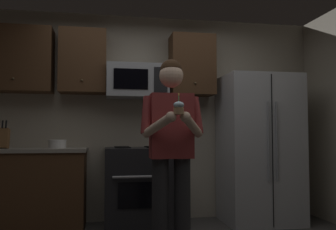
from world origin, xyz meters
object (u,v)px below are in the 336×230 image
object	(u,v)px
knife_block	(1,138)
person	(171,143)
bowl_large_white	(57,144)
cupcake	(179,108)
refrigerator	(259,149)
oven_range	(138,187)
microwave	(137,82)

from	to	relation	value
knife_block	person	world-z (taller)	person
bowl_large_white	person	size ratio (longest dim) A/B	0.12
bowl_large_white	cupcake	xyz separation A→B (m)	(1.12, -1.38, 0.32)
refrigerator	cupcake	distance (m)	1.91
oven_range	bowl_large_white	world-z (taller)	bowl_large_white
oven_range	person	world-z (taller)	person
person	microwave	bearing A→B (deg)	100.10
oven_range	person	xyz separation A→B (m)	(0.21, -1.06, 0.53)
microwave	knife_block	size ratio (longest dim) A/B	2.31
cupcake	bowl_large_white	bearing A→B (deg)	129.08
refrigerator	knife_block	distance (m)	3.01
bowl_large_white	knife_block	bearing A→B (deg)	-177.53
oven_range	cupcake	size ratio (longest dim) A/B	5.36
knife_block	person	bearing A→B (deg)	-30.87
microwave	refrigerator	xyz separation A→B (m)	(1.50, -0.16, -0.82)
knife_block	person	xyz separation A→B (m)	(1.72, -1.03, -0.04)
knife_block	microwave	bearing A→B (deg)	5.63
refrigerator	bowl_large_white	world-z (taller)	refrigerator
microwave	cupcake	bearing A→B (deg)	-82.08
microwave	oven_range	bearing A→B (deg)	-90.02
refrigerator	cupcake	xyz separation A→B (m)	(-1.29, -1.35, 0.39)
microwave	knife_block	world-z (taller)	microwave
knife_block	cupcake	xyz separation A→B (m)	(1.72, -1.36, 0.26)
oven_range	refrigerator	size ratio (longest dim) A/B	0.52
knife_block	cupcake	distance (m)	2.20
knife_block	bowl_large_white	size ratio (longest dim) A/B	1.57
microwave	knife_block	distance (m)	1.66
refrigerator	microwave	bearing A→B (deg)	173.97
microwave	bowl_large_white	bearing A→B (deg)	-172.31
bowl_large_white	person	world-z (taller)	person
refrigerator	person	xyz separation A→B (m)	(-1.29, -1.02, 0.10)
bowl_large_white	cupcake	bearing A→B (deg)	-50.92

